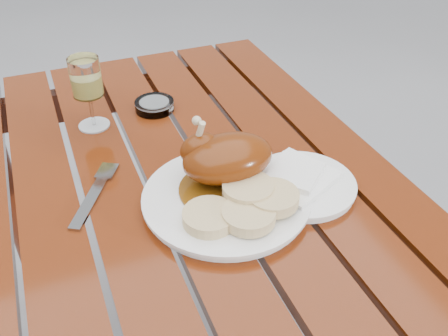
# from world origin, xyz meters

# --- Properties ---
(table) EXTENTS (0.80, 1.20, 0.75)m
(table) POSITION_xyz_m (0.00, 0.00, 0.38)
(table) COLOR maroon
(table) RESTS_ON ground
(dinner_plate) EXTENTS (0.35, 0.35, 0.02)m
(dinner_plate) POSITION_xyz_m (0.06, -0.07, 0.76)
(dinner_plate) COLOR white
(dinner_plate) RESTS_ON table
(roast_duck) EXTENTS (0.18, 0.16, 0.12)m
(roast_duck) POSITION_xyz_m (0.07, -0.03, 0.81)
(roast_duck) COLOR #5F350A
(roast_duck) RESTS_ON dinner_plate
(bread_dumplings) EXTENTS (0.20, 0.14, 0.03)m
(bread_dumplings) POSITION_xyz_m (0.07, -0.12, 0.78)
(bread_dumplings) COLOR beige
(bread_dumplings) RESTS_ON dinner_plate
(wine_glass) EXTENTS (0.09, 0.09, 0.16)m
(wine_glass) POSITION_xyz_m (-0.11, 0.28, 0.83)
(wine_glass) COLOR #D5CD60
(wine_glass) RESTS_ON table
(side_plate) EXTENTS (0.23, 0.23, 0.02)m
(side_plate) POSITION_xyz_m (0.20, -0.08, 0.76)
(side_plate) COLOR white
(side_plate) RESTS_ON table
(napkin) EXTENTS (0.17, 0.17, 0.01)m
(napkin) POSITION_xyz_m (0.19, -0.07, 0.77)
(napkin) COLOR white
(napkin) RESTS_ON side_plate
(ashtray) EXTENTS (0.11, 0.11, 0.02)m
(ashtray) POSITION_xyz_m (0.03, 0.30, 0.76)
(ashtray) COLOR #B2B7BC
(ashtray) RESTS_ON table
(fork) EXTENTS (0.10, 0.16, 0.01)m
(fork) POSITION_xyz_m (-0.16, 0.03, 0.75)
(fork) COLOR gray
(fork) RESTS_ON table
(knife) EXTENTS (0.12, 0.20, 0.01)m
(knife) POSITION_xyz_m (0.13, -0.03, 0.75)
(knife) COLOR gray
(knife) RESTS_ON table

